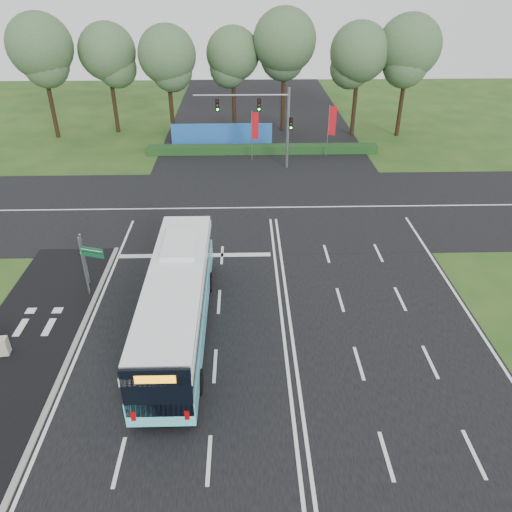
# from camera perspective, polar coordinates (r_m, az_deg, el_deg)

# --- Properties ---
(ground) EXTENTS (120.00, 120.00, 0.00)m
(ground) POSITION_cam_1_polar(r_m,az_deg,el_deg) (27.27, 2.73, -5.19)
(ground) COLOR #214818
(ground) RESTS_ON ground
(road_main) EXTENTS (20.00, 120.00, 0.04)m
(road_main) POSITION_cam_1_polar(r_m,az_deg,el_deg) (27.25, 2.73, -5.16)
(road_main) COLOR black
(road_main) RESTS_ON ground
(road_cross) EXTENTS (120.00, 14.00, 0.05)m
(road_cross) POSITION_cam_1_polar(r_m,az_deg,el_deg) (37.64, 1.50, 5.54)
(road_cross) COLOR black
(road_cross) RESTS_ON ground
(bike_path) EXTENTS (5.00, 18.00, 0.06)m
(bike_path) POSITION_cam_1_polar(r_m,az_deg,el_deg) (26.99, -24.65, -8.80)
(bike_path) COLOR black
(bike_path) RESTS_ON ground
(kerb_strip) EXTENTS (0.25, 18.00, 0.12)m
(kerb_strip) POSITION_cam_1_polar(r_m,az_deg,el_deg) (26.12, -19.76, -8.97)
(kerb_strip) COLOR gray
(kerb_strip) RESTS_ON ground
(city_bus) EXTENTS (2.82, 12.81, 3.67)m
(city_bus) POSITION_cam_1_polar(r_m,az_deg,el_deg) (24.34, -8.98, -5.17)
(city_bus) COLOR #66DDEC
(city_bus) RESTS_ON ground
(pedestrian_signal) EXTENTS (0.29, 0.41, 3.20)m
(pedestrian_signal) POSITION_cam_1_polar(r_m,az_deg,el_deg) (29.31, -19.08, -0.19)
(pedestrian_signal) COLOR gray
(pedestrian_signal) RESTS_ON ground
(street_sign) EXTENTS (1.35, 0.49, 3.59)m
(street_sign) POSITION_cam_1_polar(r_m,az_deg,el_deg) (27.91, -18.66, -0.44)
(street_sign) COLOR gray
(street_sign) RESTS_ON ground
(utility_cabinet) EXTENTS (0.62, 0.53, 0.94)m
(utility_cabinet) POSITION_cam_1_polar(r_m,az_deg,el_deg) (26.39, -27.03, -9.21)
(utility_cabinet) COLOR #B5AE92
(utility_cabinet) RESTS_ON ground
(banner_flag_mid) EXTENTS (0.65, 0.25, 4.54)m
(banner_flag_mid) POSITION_cam_1_polar(r_m,az_deg,el_deg) (46.53, -0.20, 14.34)
(banner_flag_mid) COLOR gray
(banner_flag_mid) RESTS_ON ground
(banner_flag_right) EXTENTS (0.69, 0.26, 4.87)m
(banner_flag_right) POSITION_cam_1_polar(r_m,az_deg,el_deg) (47.73, 8.59, 14.68)
(banner_flag_right) COLOR gray
(banner_flag_right) RESTS_ON ground
(traffic_light_gantry) EXTENTS (8.41, 0.28, 7.00)m
(traffic_light_gantry) POSITION_cam_1_polar(r_m,az_deg,el_deg) (44.09, 1.30, 15.71)
(traffic_light_gantry) COLOR gray
(traffic_light_gantry) RESTS_ON ground
(hedge) EXTENTS (22.00, 1.20, 0.80)m
(hedge) POSITION_cam_1_polar(r_m,az_deg,el_deg) (49.13, 0.78, 12.09)
(hedge) COLOR #143917
(hedge) RESTS_ON ground
(blue_hoarding) EXTENTS (10.00, 0.30, 2.20)m
(blue_hoarding) POSITION_cam_1_polar(r_m,az_deg,el_deg) (51.31, -3.93, 13.65)
(blue_hoarding) COLOR blue
(blue_hoarding) RESTS_ON ground
(eucalyptus_row) EXTENTS (42.21, 8.61, 12.39)m
(eucalyptus_row) POSITION_cam_1_polar(r_m,az_deg,el_deg) (53.64, -2.85, 22.58)
(eucalyptus_row) COLOR black
(eucalyptus_row) RESTS_ON ground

